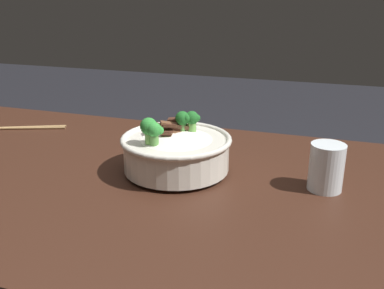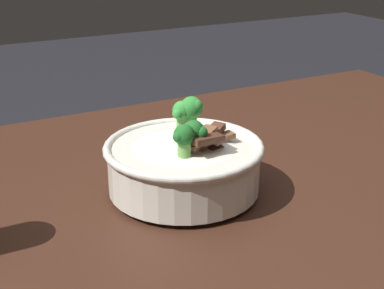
{
  "view_description": "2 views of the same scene",
  "coord_description": "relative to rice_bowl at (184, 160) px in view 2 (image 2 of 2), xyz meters",
  "views": [
    {
      "loc": [
        0.37,
        -0.76,
        1.14
      ],
      "look_at": [
        0.12,
        0.01,
        0.84
      ],
      "focal_mm": 40.02,
      "sensor_mm": 36.0,
      "label": 1
    },
    {
      "loc": [
        0.42,
        0.73,
        1.15
      ],
      "look_at": [
        0.05,
        0.04,
        0.83
      ],
      "focal_mm": 51.74,
      "sensor_mm": 36.0,
      "label": 2
    }
  ],
  "objects": [
    {
      "name": "dining_table",
      "position": [
        -0.07,
        -0.05,
        -0.2
      ],
      "size": [
        1.43,
        0.78,
        0.76
      ],
      "color": "#381E14",
      "rests_on": "ground"
    },
    {
      "name": "rice_bowl",
      "position": [
        0.0,
        0.0,
        0.0
      ],
      "size": [
        0.24,
        0.24,
        0.13
      ],
      "color": "silver",
      "rests_on": "dining_table"
    }
  ]
}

